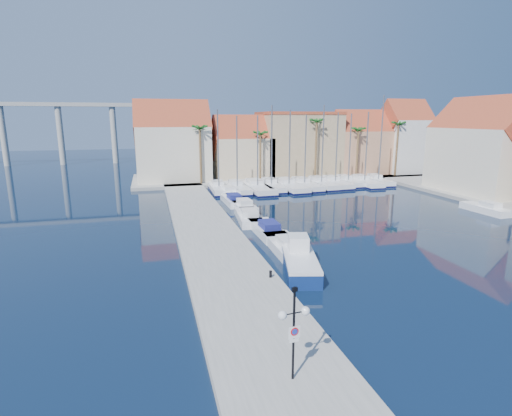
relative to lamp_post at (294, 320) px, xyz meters
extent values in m
plane|color=black|center=(8.83, 9.05, -3.14)|extent=(260.00, 260.00, 0.00)
cube|color=gray|center=(-0.17, 22.55, -2.89)|extent=(6.00, 77.00, 0.50)
cube|color=gray|center=(18.83, 57.05, -2.89)|extent=(54.00, 16.00, 0.50)
cylinder|color=black|center=(0.00, 0.01, -0.63)|extent=(0.10, 0.10, 4.03)
cylinder|color=black|center=(-0.25, -0.02, 0.28)|extent=(0.51, 0.10, 0.05)
cylinder|color=black|center=(0.25, 0.03, 0.28)|extent=(0.51, 0.10, 0.05)
sphere|color=white|center=(-0.50, -0.05, 0.28)|extent=(0.36, 0.36, 0.36)
sphere|color=white|center=(0.50, 0.06, 0.28)|extent=(0.36, 0.36, 0.36)
cube|color=black|center=(0.00, 0.01, 1.28)|extent=(0.23, 0.14, 0.16)
cube|color=white|center=(0.01, -0.06, -0.53)|extent=(0.50, 0.08, 0.50)
cylinder|color=red|center=(0.01, -0.08, -0.48)|extent=(0.34, 0.05, 0.34)
cylinder|color=#1933A5|center=(0.01, -0.09, -0.48)|extent=(0.24, 0.04, 0.24)
cube|color=white|center=(0.01, -0.06, -0.88)|extent=(0.40, 0.07, 0.14)
cylinder|color=black|center=(2.23, 10.40, -2.41)|extent=(0.19, 0.19, 0.47)
cube|color=navy|center=(4.97, 12.04, -2.64)|extent=(3.82, 7.02, 1.00)
cube|color=white|center=(4.97, 12.04, -2.03)|extent=(3.82, 7.02, 0.22)
cube|color=white|center=(5.30, 13.34, -1.42)|extent=(1.85, 2.09, 1.22)
cube|color=white|center=(5.48, 16.50, -2.74)|extent=(2.50, 7.30, 0.80)
cube|color=white|center=(5.47, 15.78, -2.04)|extent=(1.69, 2.58, 0.60)
cube|color=white|center=(5.40, 21.91, -2.74)|extent=(2.27, 6.92, 0.80)
cube|color=navy|center=(5.40, 21.22, -2.04)|extent=(1.57, 2.43, 0.60)
cube|color=white|center=(4.88, 27.25, -2.74)|extent=(2.99, 7.35, 0.80)
cube|color=white|center=(4.81, 26.53, -2.04)|extent=(1.84, 2.65, 0.60)
cube|color=white|center=(5.56, 32.75, -2.74)|extent=(2.30, 6.56, 0.80)
cube|color=white|center=(5.58, 32.10, -2.04)|extent=(1.53, 2.32, 0.60)
cube|color=white|center=(5.09, 36.45, -2.74)|extent=(2.26, 6.77, 0.80)
cube|color=navy|center=(5.10, 35.78, -2.04)|extent=(1.54, 2.38, 0.60)
cube|color=white|center=(5.57, 42.57, -2.74)|extent=(2.69, 7.21, 0.80)
cube|color=white|center=(5.62, 41.86, -2.04)|extent=(1.74, 2.57, 0.60)
cube|color=white|center=(32.83, 23.81, -2.74)|extent=(2.18, 6.08, 0.80)
cube|color=white|center=(32.86, 23.22, -2.04)|extent=(1.43, 2.16, 0.60)
cube|color=white|center=(4.66, 45.05, -2.64)|extent=(2.62, 9.01, 1.00)
cube|color=#0B0E38|center=(4.66, 45.05, -2.96)|extent=(2.68, 9.07, 0.28)
cube|color=white|center=(4.68, 45.94, -1.84)|extent=(1.71, 2.73, 0.60)
cylinder|color=slate|center=(4.64, 44.60, 3.42)|extent=(0.20, 0.20, 11.12)
cube|color=white|center=(7.37, 44.78, -2.64)|extent=(2.65, 9.45, 1.00)
cube|color=#0B0E38|center=(7.37, 44.78, -2.96)|extent=(2.71, 9.51, 0.28)
cube|color=white|center=(7.35, 45.72, -1.84)|extent=(1.77, 2.86, 0.60)
cylinder|color=slate|center=(7.38, 44.31, 2.97)|extent=(0.20, 0.20, 10.22)
cube|color=white|center=(10.46, 44.69, -2.64)|extent=(3.30, 11.79, 1.00)
cube|color=#0B0E38|center=(10.46, 44.69, -2.96)|extent=(3.36, 11.85, 0.28)
cube|color=white|center=(10.44, 45.86, -1.84)|extent=(2.21, 3.56, 0.60)
cylinder|color=slate|center=(10.48, 44.10, 3.01)|extent=(0.20, 0.20, 10.30)
cube|color=white|center=(12.94, 45.43, -2.64)|extent=(3.09, 10.10, 1.00)
cube|color=#0B0E38|center=(12.94, 45.43, -2.96)|extent=(3.16, 10.16, 0.28)
cube|color=white|center=(12.99, 46.43, -1.84)|extent=(1.97, 3.08, 0.60)
cylinder|color=slate|center=(12.92, 44.93, 3.76)|extent=(0.20, 0.20, 11.80)
cube|color=white|center=(15.53, 44.77, -2.64)|extent=(3.59, 11.19, 1.00)
cube|color=#0B0E38|center=(15.53, 44.77, -2.96)|extent=(3.65, 11.25, 0.28)
cube|color=white|center=(15.45, 45.87, -1.84)|extent=(2.22, 3.43, 0.60)
cylinder|color=slate|center=(15.56, 44.22, 3.41)|extent=(0.20, 0.20, 11.10)
cube|color=white|center=(18.21, 44.97, -2.64)|extent=(3.25, 10.22, 1.00)
cube|color=#0B0E38|center=(18.21, 44.97, -2.96)|extent=(3.32, 10.29, 0.28)
cube|color=white|center=(18.14, 45.97, -1.84)|extent=(2.02, 3.13, 0.60)
cylinder|color=slate|center=(18.24, 44.47, 3.07)|extent=(0.20, 0.20, 10.42)
cube|color=white|center=(21.21, 45.23, -2.64)|extent=(3.20, 9.85, 1.00)
cube|color=#0B0E38|center=(21.21, 45.23, -2.96)|extent=(3.26, 9.91, 0.28)
cube|color=white|center=(21.14, 46.19, -1.84)|extent=(1.96, 3.03, 0.60)
cylinder|color=slate|center=(21.24, 44.74, 3.79)|extent=(0.20, 0.20, 11.87)
cube|color=white|center=(23.71, 45.35, -2.64)|extent=(2.82, 9.45, 1.00)
cube|color=#0B0E38|center=(23.71, 45.35, -2.96)|extent=(2.88, 9.52, 0.28)
cube|color=white|center=(23.67, 46.28, -1.84)|extent=(1.82, 2.88, 0.60)
cylinder|color=slate|center=(23.73, 44.88, 3.23)|extent=(0.20, 0.20, 10.75)
cube|color=white|center=(26.34, 45.93, -2.64)|extent=(2.64, 8.41, 1.00)
cube|color=#0B0E38|center=(26.34, 45.93, -2.96)|extent=(2.71, 8.48, 0.28)
cube|color=white|center=(26.30, 46.76, -1.84)|extent=(1.65, 2.57, 0.60)
cylinder|color=slate|center=(26.37, 45.52, 3.17)|extent=(0.20, 0.20, 10.62)
cube|color=white|center=(28.88, 45.13, -2.64)|extent=(2.79, 9.85, 1.00)
cube|color=#0B0E38|center=(28.88, 45.13, -2.96)|extent=(2.85, 9.91, 0.28)
cube|color=white|center=(28.91, 46.11, -1.84)|extent=(1.86, 2.98, 0.60)
cylinder|color=slate|center=(28.87, 44.65, 3.30)|extent=(0.20, 0.20, 10.88)
cube|color=white|center=(31.74, 45.52, -2.64)|extent=(2.56, 8.41, 1.00)
cube|color=#0B0E38|center=(31.74, 45.52, -2.96)|extent=(2.62, 8.47, 0.28)
cube|color=white|center=(31.77, 46.35, -1.84)|extent=(1.63, 2.56, 0.60)
cylinder|color=slate|center=(31.72, 45.10, 4.61)|extent=(0.20, 0.20, 13.50)
cube|color=beige|center=(-1.17, 56.05, 1.86)|extent=(12.00, 9.00, 9.00)
cube|color=maroon|center=(-1.17, 56.05, 6.36)|extent=(12.30, 9.00, 9.00)
cube|color=beige|center=(10.83, 56.05, 0.86)|extent=(10.00, 8.00, 7.00)
cube|color=maroon|center=(10.83, 56.05, 4.36)|extent=(10.30, 8.00, 8.00)
cube|color=tan|center=(21.83, 57.05, 2.86)|extent=(14.00, 10.00, 11.00)
cube|color=maroon|center=(21.83, 57.05, 8.61)|extent=(14.20, 10.20, 0.50)
cube|color=tan|center=(33.83, 56.05, 1.36)|extent=(10.00, 8.00, 8.00)
cube|color=maroon|center=(33.83, 56.05, 5.36)|extent=(10.30, 8.00, 8.00)
cube|color=silver|center=(42.83, 55.05, 2.36)|extent=(8.00, 8.00, 10.00)
cube|color=maroon|center=(42.83, 55.05, 7.36)|extent=(8.30, 8.00, 8.00)
cube|color=beige|center=(40.83, 33.05, 1.86)|extent=(9.00, 14.00, 9.00)
cube|color=maroon|center=(40.83, 33.05, 6.36)|extent=(9.00, 14.30, 9.00)
cylinder|color=brown|center=(2.83, 51.05, 1.86)|extent=(0.36, 0.36, 9.00)
sphere|color=#17531A|center=(2.83, 51.05, 6.21)|extent=(2.60, 2.60, 2.60)
cylinder|color=brown|center=(12.83, 51.05, 1.36)|extent=(0.36, 0.36, 8.00)
sphere|color=#17531A|center=(12.83, 51.05, 5.21)|extent=(2.60, 2.60, 2.60)
cylinder|color=brown|center=(22.83, 51.05, 2.36)|extent=(0.36, 0.36, 10.00)
sphere|color=#17531A|center=(22.83, 51.05, 7.21)|extent=(2.60, 2.60, 2.60)
cylinder|color=brown|center=(30.83, 51.05, 1.61)|extent=(0.36, 0.36, 8.50)
sphere|color=#17531A|center=(30.83, 51.05, 5.71)|extent=(2.60, 2.60, 2.60)
cylinder|color=brown|center=(38.83, 51.05, 2.11)|extent=(0.36, 0.36, 9.50)
sphere|color=#17531A|center=(38.83, 51.05, 6.71)|extent=(2.60, 2.60, 2.60)
cube|color=#9E9E99|center=(-29.17, 91.05, 10.86)|extent=(48.00, 2.20, 0.90)
cylinder|color=#9E9E99|center=(-37.17, 91.05, 3.86)|extent=(1.40, 1.40, 14.00)
cylinder|color=#9E9E99|center=(-25.17, 91.05, 3.86)|extent=(1.40, 1.40, 14.00)
cylinder|color=#9E9E99|center=(-13.17, 91.05, 3.86)|extent=(1.40, 1.40, 14.00)
camera|label=1|loc=(-5.16, -13.49, 7.76)|focal=28.00mm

